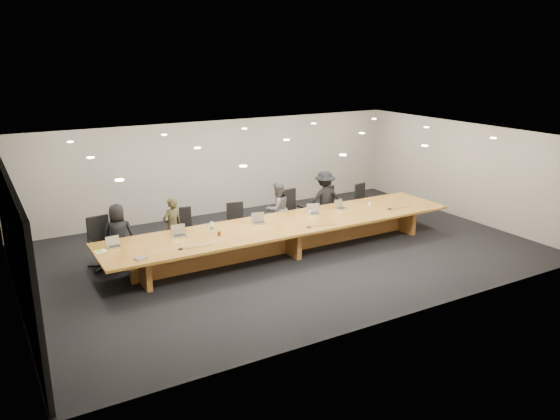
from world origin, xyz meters
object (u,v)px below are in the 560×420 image
object	(u,v)px
chair_far_right	(365,201)
paper_cup_near	(310,212)
chair_mid_left	(238,223)
chair_right	(334,206)
chair_far_left	(103,243)
chair_left	(184,231)
mic_center	(309,227)
laptop_a	(114,242)
chair_mid_right	(294,212)
amber_mug	(219,233)
person_b	(173,226)
laptop_b	(179,231)
laptop_d	(314,209)
laptop_e	(342,204)
mic_left	(181,249)
paper_cup_far	(370,204)
water_bottle	(212,228)
conference_table	(286,232)
person_c	(277,209)
laptop_c	(259,218)
person_d	(325,199)
av_box	(141,258)
person_a	(119,235)

from	to	relation	value
chair_far_right	paper_cup_near	world-z (taller)	chair_far_right
chair_mid_left	chair_right	xyz separation A→B (m)	(3.01, 0.00, 0.03)
chair_far_left	chair_mid_left	world-z (taller)	chair_far_left
chair_left	mic_center	distance (m)	3.03
laptop_a	chair_mid_right	bearing A→B (deg)	4.12
laptop_a	amber_mug	xyz separation A→B (m)	(2.23, -0.42, -0.06)
chair_mid_right	mic_center	distance (m)	1.88
person_b	laptop_b	world-z (taller)	person_b
laptop_d	paper_cup_near	size ratio (longest dim) A/B	3.70
chair_right	paper_cup_near	size ratio (longest dim) A/B	12.83
laptop_e	mic_left	xyz separation A→B (m)	(-4.76, -0.82, -0.10)
laptop_a	paper_cup_far	xyz separation A→B (m)	(6.72, -0.20, -0.07)
chair_far_right	water_bottle	xyz separation A→B (m)	(-5.32, -1.11, 0.36)
chair_far_left	laptop_b	bearing A→B (deg)	-38.48
chair_left	laptop_b	bearing A→B (deg)	-109.11
conference_table	chair_left	world-z (taller)	chair_left
person_b	paper_cup_far	xyz separation A→B (m)	(5.13, -1.08, 0.08)
chair_mid_left	mic_center	world-z (taller)	chair_mid_left
conference_table	chair_mid_left	world-z (taller)	chair_mid_left
laptop_e	paper_cup_far	world-z (taller)	laptop_e
person_b	laptop_e	bearing A→B (deg)	153.35
person_c	laptop_a	world-z (taller)	person_c
chair_far_left	chair_left	world-z (taller)	chair_far_left
chair_far_right	person_b	bearing A→B (deg)	166.28
laptop_e	mic_left	size ratio (longest dim) A/B	2.39
chair_far_right	amber_mug	xyz separation A→B (m)	(-5.25, -1.35, 0.28)
person_b	water_bottle	size ratio (longest dim) A/B	5.67
water_bottle	mic_left	xyz separation A→B (m)	(-0.99, -0.67, -0.11)
chair_far_right	mic_left	xyz separation A→B (m)	(-6.31, -1.78, 0.25)
laptop_c	laptop_e	world-z (taller)	laptop_c
laptop_b	laptop_e	size ratio (longest dim) A/B	1.06
laptop_e	person_d	bearing A→B (deg)	69.46
laptop_c	water_bottle	size ratio (longest dim) A/B	1.26
laptop_c	water_bottle	distance (m)	1.29
chair_right	amber_mug	world-z (taller)	chair_right
laptop_b	laptop_c	bearing A→B (deg)	4.59
chair_left	person_b	bearing A→B (deg)	-175.12
laptop_a	paper_cup_far	size ratio (longest dim) A/B	3.01
chair_far_left	chair_far_right	distance (m)	7.54
chair_mid_left	av_box	xyz separation A→B (m)	(-3.02, -1.84, 0.24)
person_a	laptop_d	bearing A→B (deg)	179.92
chair_left	conference_table	bearing A→B (deg)	-22.91
conference_table	person_a	world-z (taller)	person_a
laptop_c	person_b	bearing A→B (deg)	165.43
chair_far_left	laptop_c	world-z (taller)	chair_far_left
av_box	chair_mid_left	bearing A→B (deg)	15.13
chair_mid_left	person_d	xyz separation A→B (m)	(2.69, 0.01, 0.27)
person_c	paper_cup_near	world-z (taller)	person_c
chair_mid_right	laptop_a	world-z (taller)	chair_mid_right
laptop_a	av_box	size ratio (longest dim) A/B	1.31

